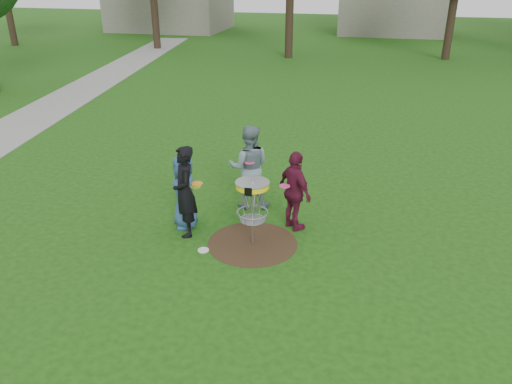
% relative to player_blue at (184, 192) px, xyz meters
% --- Properties ---
extents(ground, '(100.00, 100.00, 0.00)m').
position_rel_player_blue_xyz_m(ground, '(1.55, -0.40, -0.79)').
color(ground, '#19470F').
rests_on(ground, ground).
extents(dirt_patch, '(1.80, 1.80, 0.01)m').
position_rel_player_blue_xyz_m(dirt_patch, '(1.55, -0.40, -0.79)').
color(dirt_patch, '#47331E').
rests_on(dirt_patch, ground).
extents(concrete_path, '(7.75, 39.92, 0.02)m').
position_rel_player_blue_xyz_m(concrete_path, '(-8.45, 7.60, -0.78)').
color(concrete_path, '#9E9E99').
rests_on(concrete_path, ground).
extents(player_blue, '(0.78, 0.91, 1.59)m').
position_rel_player_blue_xyz_m(player_blue, '(0.00, 0.00, 0.00)').
color(player_blue, '#32558B').
rests_on(player_blue, ground).
extents(player_black, '(0.72, 0.82, 1.90)m').
position_rel_player_blue_xyz_m(player_black, '(0.13, -0.30, 0.16)').
color(player_black, black).
rests_on(player_black, ground).
extents(player_grey, '(1.06, 0.90, 1.93)m').
position_rel_player_blue_xyz_m(player_grey, '(1.07, 1.25, 0.17)').
color(player_grey, slate).
rests_on(player_grey, ground).
extents(player_maroon, '(1.00, 1.01, 1.71)m').
position_rel_player_blue_xyz_m(player_maroon, '(2.25, 0.42, 0.06)').
color(player_maroon, maroon).
rests_on(player_maroon, ground).
extents(disc_on_grass, '(0.22, 0.22, 0.02)m').
position_rel_player_blue_xyz_m(disc_on_grass, '(0.68, -0.88, -0.78)').
color(disc_on_grass, silver).
rests_on(disc_on_grass, ground).
extents(disc_golf_basket, '(0.66, 0.67, 1.38)m').
position_rel_player_blue_xyz_m(disc_golf_basket, '(1.55, -0.40, 0.23)').
color(disc_golf_basket, '#9EA0A5').
rests_on(disc_golf_basket, ground).
extents(held_discs, '(2.02, 1.52, 0.23)m').
position_rel_player_blue_xyz_m(held_discs, '(0.98, 0.20, 0.30)').
color(held_discs, '#A6CA16').
rests_on(held_discs, ground).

